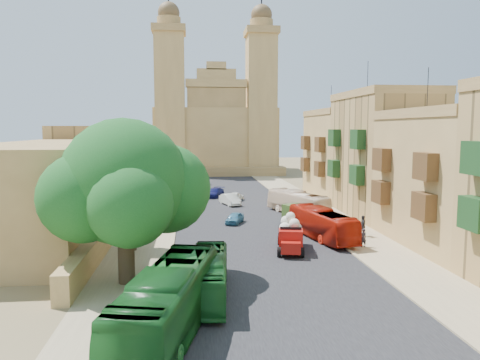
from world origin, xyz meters
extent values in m
plane|color=brown|center=(0.00, 0.00, 0.00)|extent=(260.00, 260.00, 0.00)
cube|color=black|center=(0.00, 30.00, 0.01)|extent=(14.00, 140.00, 0.01)
cube|color=tan|center=(9.50, 30.00, 0.01)|extent=(5.00, 140.00, 0.01)
cube|color=tan|center=(-9.50, 30.00, 0.01)|extent=(5.00, 140.00, 0.01)
cube|color=tan|center=(7.00, 30.00, 0.06)|extent=(0.25, 140.00, 0.12)
cube|color=tan|center=(-7.00, 30.00, 0.06)|extent=(0.25, 140.00, 0.12)
cube|color=#1A411C|center=(11.55, 0.92, 4.56)|extent=(0.90, 2.20, 2.00)
cube|color=#1A411C|center=(11.55, 0.92, 7.92)|extent=(0.90, 2.20, 2.00)
cube|color=#AB864D|center=(16.00, 11.00, 5.25)|extent=(8.00, 14.00, 10.50)
cube|color=olive|center=(16.00, 11.00, 10.90)|extent=(8.20, 14.00, 0.80)
cylinder|color=black|center=(15.00, 13.80, 13.10)|extent=(0.06, 0.06, 3.60)
cube|color=#54361C|center=(11.55, 7.08, 3.99)|extent=(0.90, 2.20, 2.00)
cube|color=#54361C|center=(11.55, 14.92, 3.99)|extent=(0.90, 2.20, 2.00)
cube|color=#54361C|center=(11.55, 7.08, 6.93)|extent=(0.90, 2.20, 2.00)
cube|color=#54361C|center=(11.55, 14.92, 6.93)|extent=(0.90, 2.20, 2.00)
cube|color=tan|center=(16.00, 25.00, 6.50)|extent=(8.00, 14.00, 13.00)
cube|color=olive|center=(16.00, 25.00, 13.40)|extent=(8.20, 14.00, 0.80)
cylinder|color=black|center=(15.00, 27.80, 15.60)|extent=(0.06, 0.06, 3.60)
cube|color=#1A411C|center=(11.55, 21.08, 4.94)|extent=(0.90, 2.20, 2.00)
cube|color=#1A411C|center=(11.55, 28.92, 4.94)|extent=(0.90, 2.20, 2.00)
cube|color=#1A411C|center=(11.55, 21.08, 8.58)|extent=(0.90, 2.20, 2.00)
cube|color=#1A411C|center=(11.55, 28.92, 8.58)|extent=(0.90, 2.20, 2.00)
cube|color=#AB864D|center=(16.00, 39.00, 5.75)|extent=(8.00, 14.00, 11.50)
cube|color=olive|center=(16.00, 39.00, 11.90)|extent=(8.20, 14.00, 0.80)
cylinder|color=black|center=(15.00, 41.80, 14.10)|extent=(0.06, 0.06, 3.60)
cube|color=#54361C|center=(11.55, 35.08, 4.37)|extent=(0.90, 2.20, 2.00)
cube|color=#54361C|center=(11.55, 42.92, 4.37)|extent=(0.90, 2.20, 2.00)
cube|color=#54361C|center=(11.55, 35.08, 7.59)|extent=(0.90, 2.20, 2.00)
cube|color=#54361C|center=(11.55, 42.92, 7.59)|extent=(0.90, 2.20, 2.00)
cube|color=#AB864D|center=(-12.50, 20.00, 0.90)|extent=(1.00, 40.00, 1.80)
cube|color=olive|center=(-18.00, 18.00, 4.20)|extent=(10.00, 28.00, 8.40)
cube|color=tan|center=(-18.00, 44.00, 5.00)|extent=(10.00, 22.00, 10.00)
cube|color=#AB864D|center=(0.00, 81.00, 7.00)|extent=(26.00, 20.00, 14.00)
cube|color=olive|center=(0.00, 70.50, 0.90)|extent=(28.00, 4.00, 1.80)
cube|color=olive|center=(0.00, 72.20, 10.00)|extent=(12.00, 2.00, 16.00)
cube|color=#AB864D|center=(0.00, 72.20, 18.90)|extent=(12.60, 2.40, 1.60)
cube|color=#AB864D|center=(0.00, 72.20, 20.60)|extent=(8.00, 2.00, 2.40)
cube|color=#AB864D|center=(0.00, 72.20, 22.40)|extent=(4.00, 2.00, 1.60)
cube|color=#AB864D|center=(-9.50, 73.50, 14.50)|extent=(6.00, 6.00, 29.00)
cube|color=olive|center=(-9.50, 73.50, 29.60)|extent=(6.80, 6.80, 1.40)
cylinder|color=olive|center=(-9.50, 73.50, 31.20)|extent=(4.80, 4.80, 1.80)
sphere|color=brown|center=(-9.50, 73.50, 33.00)|extent=(4.40, 4.40, 4.40)
cylinder|color=black|center=(-9.50, 73.50, 35.40)|extent=(0.28, 0.28, 1.80)
cube|color=#AB864D|center=(9.50, 73.50, 14.50)|extent=(6.00, 6.00, 29.00)
cube|color=olive|center=(9.50, 73.50, 29.60)|extent=(6.80, 6.80, 1.40)
cylinder|color=olive|center=(9.50, 73.50, 31.20)|extent=(4.80, 4.80, 1.80)
sphere|color=brown|center=(9.50, 73.50, 33.00)|extent=(4.40, 4.40, 4.40)
cylinder|color=black|center=(9.50, 73.50, 35.40)|extent=(0.28, 0.28, 1.80)
cylinder|color=#3C2E1E|center=(-9.50, 4.00, 1.96)|extent=(1.03, 1.03, 3.93)
sphere|color=#114118|center=(-9.50, 4.00, 6.41)|extent=(7.85, 7.85, 7.85)
sphere|color=#114118|center=(-7.02, 5.24, 5.79)|extent=(5.79, 5.79, 5.79)
sphere|color=#114118|center=(-11.77, 3.07, 5.58)|extent=(5.37, 5.37, 5.37)
sphere|color=#114118|center=(-8.88, 1.52, 5.37)|extent=(4.96, 4.96, 4.96)
sphere|color=#114118|center=(-10.64, 6.27, 7.23)|extent=(4.55, 4.55, 4.55)
cylinder|color=#3C2E1E|center=(-10.00, 12.00, 1.08)|extent=(0.44, 0.44, 2.16)
sphere|color=#114118|center=(-10.00, 12.00, 3.26)|extent=(3.14, 3.14, 3.14)
cylinder|color=#3C2E1E|center=(-10.00, 24.00, 1.16)|extent=(0.44, 0.44, 2.32)
sphere|color=#114118|center=(-10.00, 24.00, 3.51)|extent=(3.38, 3.38, 3.38)
cylinder|color=#3C2E1E|center=(-10.00, 36.00, 1.21)|extent=(0.44, 0.44, 2.42)
sphere|color=#114118|center=(-10.00, 36.00, 3.65)|extent=(3.52, 3.52, 3.52)
cylinder|color=#3C2E1E|center=(-10.00, 48.00, 1.17)|extent=(0.44, 0.44, 2.34)
sphere|color=#114118|center=(-10.00, 48.00, 3.53)|extent=(3.40, 3.40, 3.40)
cube|color=#AB140D|center=(2.56, 11.39, 1.08)|extent=(2.47, 3.42, 0.78)
cube|color=black|center=(2.56, 11.39, 1.51)|extent=(2.52, 3.47, 0.10)
cube|color=#AB140D|center=(2.17, 9.44, 1.17)|extent=(2.07, 1.79, 1.55)
cube|color=#AB140D|center=(1.97, 8.42, 0.82)|extent=(1.64, 1.30, 0.86)
cube|color=black|center=(2.17, 9.44, 1.77)|extent=(1.63, 0.41, 0.78)
cylinder|color=black|center=(1.17, 8.85, 0.39)|extent=(0.45, 0.82, 0.78)
cylinder|color=black|center=(2.86, 8.51, 0.39)|extent=(0.45, 0.82, 0.78)
cylinder|color=black|center=(1.91, 12.57, 0.39)|extent=(0.45, 0.82, 0.78)
cylinder|color=black|center=(3.61, 12.24, 0.39)|extent=(0.45, 0.82, 0.78)
sphere|color=beige|center=(2.03, 10.97, 1.73)|extent=(0.95, 0.95, 0.95)
sphere|color=beige|center=(2.93, 11.05, 1.73)|extent=(0.95, 0.95, 0.95)
sphere|color=beige|center=(2.66, 11.90, 1.73)|extent=(0.95, 0.95, 0.95)
sphere|color=beige|center=(2.23, 11.54, 2.20)|extent=(0.86, 0.86, 0.86)
sphere|color=beige|center=(2.70, 10.57, 2.16)|extent=(0.86, 0.86, 0.86)
sphere|color=beige|center=(2.54, 11.30, 2.59)|extent=(0.78, 0.78, 0.78)
cube|color=#354F1D|center=(5.75, 20.00, 0.96)|extent=(3.77, 5.06, 1.92)
cylinder|color=black|center=(5.59, 18.15, 0.38)|extent=(0.59, 0.82, 0.77)
cylinder|color=black|center=(7.25, 18.91, 0.38)|extent=(0.59, 0.82, 0.77)
cylinder|color=black|center=(4.25, 21.09, 0.38)|extent=(0.59, 0.82, 0.77)
cylinder|color=black|center=(5.90, 21.85, 0.38)|extent=(0.59, 0.82, 0.77)
imported|color=#14511C|center=(-6.50, -3.77, 1.60)|extent=(5.21, 11.78, 3.19)
imported|color=#185F22|center=(-4.47, 1.00, 1.22)|extent=(2.76, 8.90, 2.44)
imported|color=#AC1909|center=(6.00, 14.31, 1.32)|extent=(4.10, 9.76, 2.65)
imported|color=beige|center=(6.50, 25.84, 1.34)|extent=(5.56, 9.79, 2.68)
imported|color=teal|center=(-1.00, 21.70, 0.56)|extent=(2.45, 3.53, 1.11)
imported|color=silver|center=(-0.50, 33.35, 0.69)|extent=(2.69, 4.44, 1.38)
imported|color=beige|center=(5.00, 19.18, 0.55)|extent=(3.10, 4.32, 1.09)
imported|color=#111450|center=(-2.11, 40.39, 0.64)|extent=(3.40, 4.76, 1.28)
imported|color=white|center=(0.50, 36.53, 0.62)|extent=(2.80, 3.94, 1.25)
imported|color=#4B7BCB|center=(-3.62, 54.77, 0.68)|extent=(2.60, 4.35, 1.35)
imported|color=#2C272E|center=(8.57, 11.04, 0.77)|extent=(0.62, 0.46, 1.54)
imported|color=#343436|center=(9.93, 14.76, 0.95)|extent=(0.71, 1.19, 1.91)
camera|label=1|loc=(-5.41, -25.16, 9.66)|focal=35.00mm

